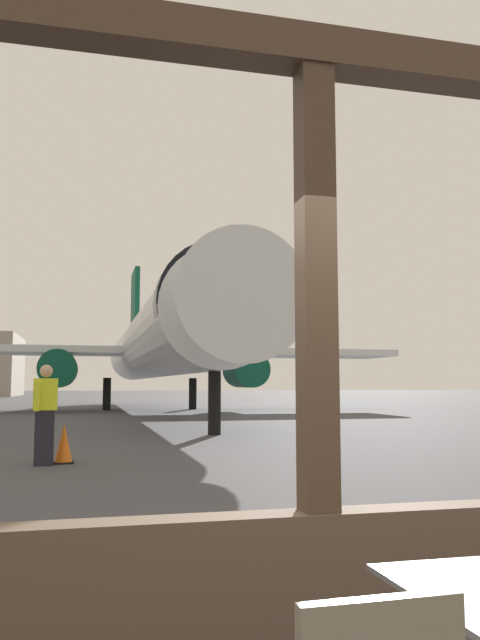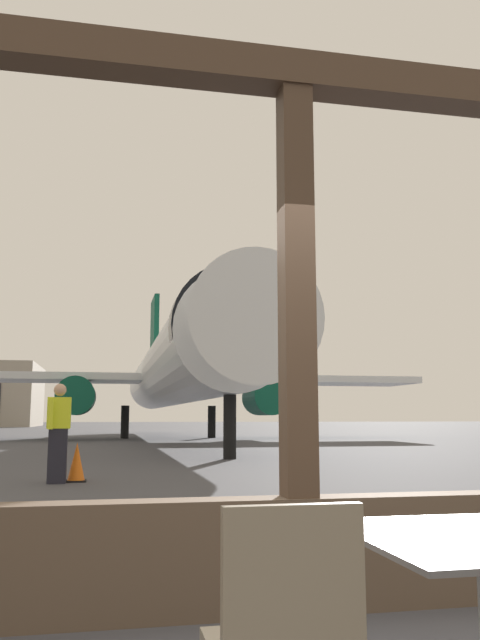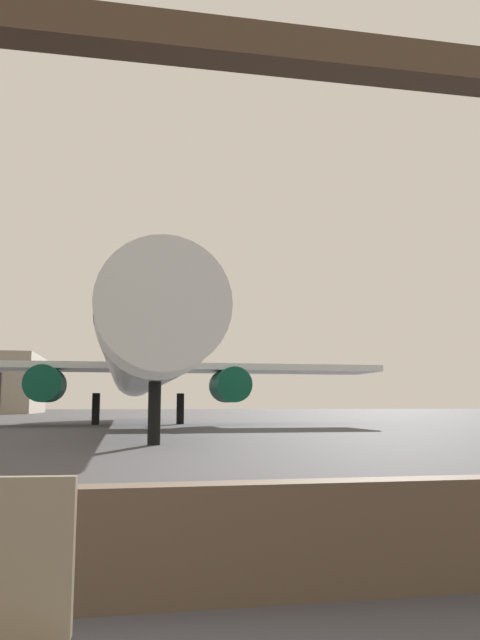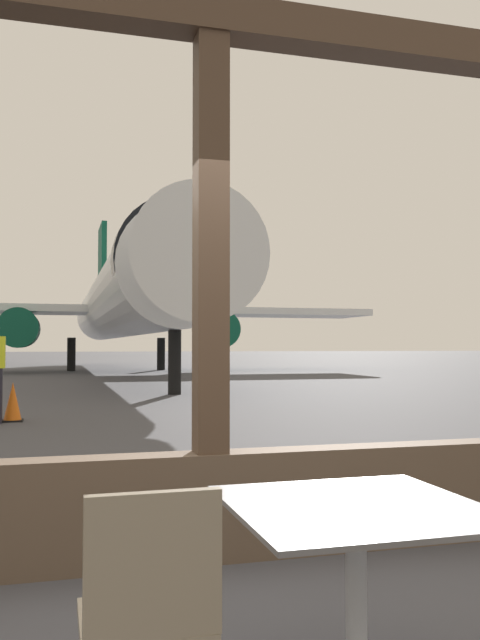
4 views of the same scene
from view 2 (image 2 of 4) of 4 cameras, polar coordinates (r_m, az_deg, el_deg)
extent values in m
plane|color=#424247|center=(43.95, -10.14, -9.94)|extent=(220.00, 220.00, 0.00)
cube|color=brown|center=(4.17, 5.33, -19.86)|extent=(9.16, 0.24, 0.67)
cube|color=#4C3828|center=(4.69, 4.76, 20.83)|extent=(9.16, 0.24, 0.24)
cube|color=#4C3828|center=(4.12, 5.07, -1.37)|extent=(0.20, 0.20, 3.33)
cube|color=gray|center=(1.90, 4.78, -22.24)|extent=(0.40, 0.05, 0.42)
cylinder|color=silver|center=(34.14, -5.88, -4.60)|extent=(3.43, 33.90, 3.43)
cone|color=silver|center=(16.17, 0.55, -0.26)|extent=(3.26, 2.60, 3.26)
cylinder|color=black|center=(18.04, -0.71, -0.64)|extent=(3.50, 0.90, 3.50)
cube|color=silver|center=(35.44, -17.94, -4.86)|extent=(12.85, 4.20, 0.36)
cube|color=silver|center=(36.79, 5.32, -5.36)|extent=(12.85, 4.20, 0.36)
cylinder|color=#0C4C38|center=(33.81, -14.27, -6.55)|extent=(1.90, 3.20, 1.90)
cylinder|color=#0C4C38|center=(34.77, 2.25, -6.85)|extent=(1.90, 3.20, 1.90)
cube|color=#0C4C38|center=(49.88, -7.57, -1.06)|extent=(0.36, 4.40, 5.20)
cylinder|color=black|center=(18.16, -0.91, -9.40)|extent=(0.36, 0.36, 1.77)
cylinder|color=black|center=(36.17, -10.14, -8.86)|extent=(0.44, 0.44, 1.77)
cylinder|color=black|center=(36.61, -2.52, -8.98)|extent=(0.44, 0.44, 1.77)
cube|color=black|center=(12.02, -15.84, -11.48)|extent=(0.32, 0.20, 0.95)
cube|color=yellow|center=(12.00, -15.69, -7.90)|extent=(0.40, 0.22, 0.55)
sphere|color=tan|center=(12.01, -15.61, -5.97)|extent=(0.22, 0.22, 0.22)
cylinder|color=yellow|center=(12.19, -15.02, -8.05)|extent=(0.09, 0.09, 0.52)
cylinder|color=yellow|center=(11.80, -16.39, -7.99)|extent=(0.09, 0.09, 0.52)
cone|color=orange|center=(12.25, -14.24, -12.08)|extent=(0.32, 0.32, 0.69)
cube|color=black|center=(12.28, -14.30, -13.62)|extent=(0.36, 0.36, 0.03)
camera|label=1|loc=(0.50, -29.17, 21.21)|focal=35.35mm
camera|label=3|loc=(2.49, 72.34, -3.26)|focal=34.23mm
camera|label=4|loc=(0.34, 107.27, 36.01)|focal=37.09mm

